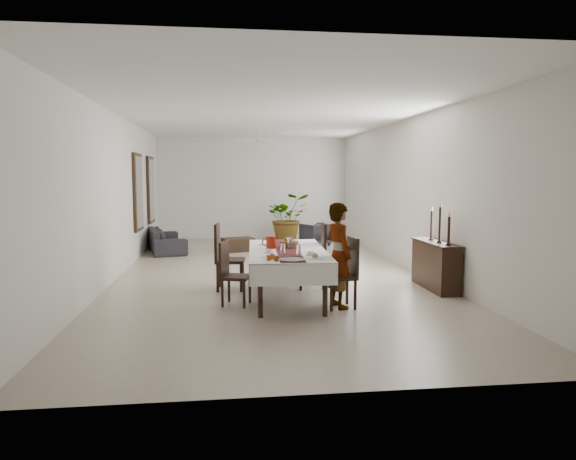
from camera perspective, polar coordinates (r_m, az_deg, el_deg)
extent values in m
cube|color=#B0A28C|center=(10.65, -2.08, -4.72)|extent=(6.00, 12.00, 0.00)
cube|color=white|center=(10.54, -2.15, 12.64)|extent=(6.00, 12.00, 0.02)
cube|color=silver|center=(16.46, -3.89, 4.66)|extent=(6.00, 0.02, 3.20)
cube|color=silver|center=(4.53, 4.31, 1.16)|extent=(6.00, 0.02, 3.20)
cube|color=silver|center=(10.65, -18.45, 3.64)|extent=(0.02, 12.00, 3.20)
cube|color=silver|center=(11.14, 13.50, 3.87)|extent=(0.02, 12.00, 3.20)
cube|color=black|center=(8.35, -0.09, -2.45)|extent=(1.17, 2.55, 0.05)
cylinder|color=black|center=(7.24, -3.09, -6.91)|extent=(0.08, 0.08, 0.73)
cylinder|color=black|center=(7.31, 4.15, -6.80)|extent=(0.08, 0.08, 0.73)
cylinder|color=black|center=(9.57, -3.31, -3.74)|extent=(0.08, 0.08, 0.73)
cylinder|color=black|center=(9.62, 2.16, -3.68)|extent=(0.08, 0.08, 0.73)
cube|color=white|center=(8.35, -0.09, -2.23)|extent=(1.37, 2.75, 0.01)
cube|color=white|center=(8.35, -4.27, -3.29)|extent=(0.15, 2.68, 0.31)
cube|color=white|center=(8.43, 4.05, -3.20)|extent=(0.15, 2.68, 0.31)
cube|color=white|center=(7.06, 0.65, -5.00)|extent=(1.23, 0.07, 0.31)
cube|color=silver|center=(9.69, -0.62, -1.99)|extent=(1.23, 0.07, 0.31)
cube|color=maroon|center=(8.35, -0.09, -2.18)|extent=(0.50, 2.62, 0.00)
cylinder|color=#9C1D0B|center=(8.47, -1.92, -1.36)|extent=(0.16, 0.16, 0.21)
torus|color=maroon|center=(8.47, -2.52, -1.37)|extent=(0.13, 0.03, 0.12)
cylinder|color=white|center=(7.68, 1.18, -2.25)|extent=(0.07, 0.07, 0.18)
cylinder|color=white|center=(7.76, -0.57, -2.15)|extent=(0.07, 0.07, 0.18)
cylinder|color=white|center=(8.39, 0.24, -1.54)|extent=(0.07, 0.07, 0.18)
cylinder|color=white|center=(7.75, 2.53, -2.59)|extent=(0.09, 0.09, 0.06)
cylinder|color=silver|center=(7.76, 2.53, -2.78)|extent=(0.16, 0.16, 0.01)
cylinder|color=silver|center=(7.97, -2.16, -2.36)|extent=(0.09, 0.09, 0.06)
cylinder|color=white|center=(7.97, -2.15, -2.54)|extent=(0.16, 0.16, 0.01)
cylinder|color=white|center=(7.46, 3.04, -3.13)|extent=(0.25, 0.25, 0.02)
sphere|color=tan|center=(7.45, 3.04, -2.91)|extent=(0.09, 0.09, 0.09)
cylinder|color=white|center=(7.56, -2.05, -3.00)|extent=(0.25, 0.25, 0.02)
cylinder|color=silver|center=(8.90, -2.48, -1.64)|extent=(0.25, 0.25, 0.02)
cylinder|color=#39393D|center=(7.27, 0.49, -3.33)|extent=(0.37, 0.37, 0.02)
cylinder|color=maroon|center=(7.22, -1.30, -3.17)|extent=(0.07, 0.07, 0.08)
cylinder|color=#8F4614|center=(7.28, -2.15, -3.10)|extent=(0.07, 0.07, 0.08)
cylinder|color=brown|center=(7.38, -1.77, -2.97)|extent=(0.07, 0.07, 0.08)
cylinder|color=brown|center=(8.60, 0.14, -1.60)|extent=(0.31, 0.31, 0.10)
sphere|color=maroon|center=(8.61, 0.34, -1.06)|extent=(0.09, 0.09, 0.09)
sphere|color=olive|center=(8.62, -0.15, -1.06)|extent=(0.08, 0.08, 0.08)
sphere|color=gold|center=(8.54, 0.16, -1.13)|extent=(0.09, 0.09, 0.09)
cube|color=black|center=(7.80, 5.76, -5.18)|extent=(0.49, 0.49, 0.05)
cylinder|color=black|center=(7.74, 7.48, -7.18)|extent=(0.05, 0.05, 0.45)
cylinder|color=black|center=(8.08, 6.58, -6.61)|extent=(0.05, 0.05, 0.45)
cylinder|color=black|center=(7.63, 4.84, -7.35)|extent=(0.05, 0.05, 0.45)
cylinder|color=black|center=(7.97, 4.05, -6.76)|extent=(0.05, 0.05, 0.45)
cube|color=black|center=(7.81, 7.22, -2.89)|extent=(0.08, 0.45, 0.58)
cube|color=black|center=(9.12, 2.59, -3.27)|extent=(0.52, 0.52, 0.06)
cylinder|color=black|center=(8.99, 3.98, -5.17)|extent=(0.05, 0.05, 0.48)
cylinder|color=black|center=(9.39, 3.70, -4.69)|extent=(0.05, 0.05, 0.48)
cylinder|color=black|center=(8.96, 1.42, -5.20)|extent=(0.05, 0.05, 0.48)
cylinder|color=black|center=(9.35, 1.25, -4.72)|extent=(0.05, 0.05, 0.48)
cube|color=black|center=(9.10, 4.00, -1.18)|extent=(0.08, 0.49, 0.62)
cube|color=black|center=(7.96, -5.78, -5.23)|extent=(0.52, 0.52, 0.05)
cylinder|color=black|center=(8.21, -6.58, -6.53)|extent=(0.05, 0.05, 0.41)
cylinder|color=black|center=(7.89, -7.31, -7.05)|extent=(0.05, 0.05, 0.41)
cylinder|color=black|center=(8.12, -4.26, -6.65)|extent=(0.05, 0.05, 0.41)
cylinder|color=black|center=(7.80, -4.90, -7.18)|extent=(0.05, 0.05, 0.41)
cube|color=black|center=(7.96, -7.11, -3.16)|extent=(0.16, 0.41, 0.53)
cube|color=black|center=(9.02, -6.44, -3.39)|extent=(0.54, 0.54, 0.06)
cylinder|color=black|center=(9.29, -7.54, -4.84)|extent=(0.05, 0.05, 0.49)
cylinder|color=black|center=(8.90, -7.84, -5.32)|extent=(0.05, 0.05, 0.49)
cylinder|color=black|center=(9.25, -5.06, -4.85)|extent=(0.05, 0.05, 0.49)
cylinder|color=black|center=(8.86, -5.24, -5.34)|extent=(0.05, 0.05, 0.49)
cube|color=black|center=(9.00, -7.88, -1.28)|extent=(0.10, 0.49, 0.63)
imported|color=gray|center=(7.76, 5.70, -2.82)|extent=(0.50, 0.65, 1.59)
cube|color=black|center=(9.43, 16.06, -3.86)|extent=(0.36, 1.35, 0.81)
cube|color=black|center=(9.37, 16.14, -1.33)|extent=(0.40, 1.41, 0.03)
cylinder|color=black|center=(8.91, 17.39, -1.56)|extent=(0.09, 0.09, 0.03)
cylinder|color=black|center=(8.89, 17.44, -0.03)|extent=(0.05, 0.05, 0.45)
cylinder|color=silver|center=(8.86, 17.49, 1.65)|extent=(0.03, 0.03, 0.07)
cylinder|color=black|center=(9.24, 16.47, -1.27)|extent=(0.09, 0.09, 0.03)
cylinder|color=black|center=(9.21, 16.53, 0.62)|extent=(0.05, 0.05, 0.59)
cylinder|color=beige|center=(9.18, 16.59, 2.66)|extent=(0.03, 0.03, 0.07)
cylinder|color=black|center=(9.57, 15.62, -1.00)|extent=(0.09, 0.09, 0.03)
cylinder|color=black|center=(9.54, 15.66, 0.55)|extent=(0.05, 0.05, 0.50)
cylinder|color=#EDE4CE|center=(9.52, 15.71, 2.25)|extent=(0.03, 0.03, 0.07)
imported|color=#2B282E|center=(13.91, -13.34, -1.08)|extent=(1.26, 2.23, 0.61)
imported|color=#2D2A30|center=(14.74, 3.08, -0.47)|extent=(0.95, 0.95, 0.65)
cube|color=black|center=(13.67, -5.58, -1.62)|extent=(0.92, 0.76, 0.35)
imported|color=#286227|center=(15.73, -0.05, 1.43)|extent=(1.48, 1.33, 1.46)
cube|color=black|center=(12.80, -16.32, 4.05)|extent=(0.06, 1.05, 1.85)
cube|color=silver|center=(12.80, -16.17, 4.06)|extent=(0.01, 0.90, 1.70)
cube|color=black|center=(14.88, -15.01, 4.33)|extent=(0.06, 1.05, 1.85)
cube|color=silver|center=(14.88, -14.88, 4.33)|extent=(0.01, 0.90, 1.70)
cylinder|color=silver|center=(13.50, -3.23, 10.74)|extent=(0.04, 0.04, 0.20)
cylinder|color=beige|center=(13.49, -3.23, 9.90)|extent=(0.16, 0.16, 0.08)
cube|color=white|center=(13.84, -3.32, 9.80)|extent=(0.10, 0.55, 0.01)
cube|color=white|center=(13.14, -3.13, 10.00)|extent=(0.10, 0.55, 0.01)
cube|color=silver|center=(13.52, -1.73, 9.89)|extent=(0.55, 0.10, 0.01)
cube|color=white|center=(13.47, -4.74, 9.89)|extent=(0.55, 0.10, 0.01)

